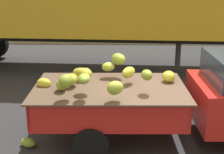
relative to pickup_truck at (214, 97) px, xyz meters
name	(u,v)px	position (x,y,z in m)	size (l,w,h in m)	color
ground	(163,143)	(-0.96, -0.20, -0.89)	(220.00, 220.00, 0.00)	#28282B
curb_strip	(137,41)	(-0.96, 9.62, -0.81)	(80.00, 0.80, 0.16)	gray
pickup_truck	(214,97)	(0.00, 0.00, 0.00)	(5.08, 1.94, 1.70)	#B21E19
fallen_banana_bunch_near_tailgate	(28,143)	(-3.52, -0.38, -0.81)	(0.33, 0.21, 0.16)	olive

